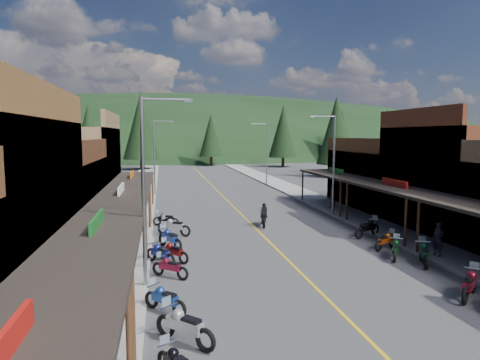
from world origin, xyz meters
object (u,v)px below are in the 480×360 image
pine_2 (141,127)px  bike_west_10 (166,219)px  streetlight_2 (332,160)px  pine_8 (47,139)px  bike_west_3 (185,324)px  bike_west_9 (174,226)px  streetlight_1 (155,154)px  streetlight_0 (147,184)px  bike_east_5 (424,253)px  pine_1 (74,131)px  bike_west_7 (173,251)px  shop_east_3 (389,179)px  bike_west_5 (170,266)px  streetlight_3 (266,151)px  pedestrian_east_b (331,198)px  shop_west_3 (65,173)px  pedestrian_east_a (438,239)px  shop_west_2 (29,205)px  shop_east_2 (463,179)px  pine_4 (283,131)px  pine_5 (334,129)px  bike_east_6 (396,248)px  pine_3 (211,135)px  bike_west_8 (170,238)px  bike_east_4 (470,283)px  bike_east_7 (386,240)px  pine_10 (89,133)px  pine_9 (342,136)px  pine_6 (399,135)px  bike_west_6 (160,252)px  pine_11 (336,130)px  pine_7 (41,132)px  bike_west_4 (165,298)px  bike_east_8 (367,227)px

pine_2 → bike_west_10: 52.27m
streetlight_2 → pine_8: pine_8 is taller
bike_west_3 → bike_west_9: size_ratio=1.01×
streetlight_1 → bike_west_10: 16.10m
streetlight_0 → bike_east_5: (13.39, 0.85, -3.83)m
pine_1 → bike_west_7: bearing=-75.9°
streetlight_1 → streetlight_2: (13.90, -14.00, 0.00)m
shop_east_3 → bike_west_5: bearing=-140.8°
streetlight_3 → pedestrian_east_b: size_ratio=4.66×
shop_west_3 → streetlight_0: (6.83, -17.30, 0.94)m
bike_west_9 → pedestrian_east_a: size_ratio=1.29×
shop_west_2 → shop_east_2: 27.55m
pine_2 → pine_4: bearing=4.1°
pine_8 → pedestrian_east_a: bearing=-56.1°
pine_5 → bike_west_9: bearing=-120.0°
shop_west_3 → shop_east_3: size_ratio=1.00×
streetlight_0 → bike_east_6: size_ratio=3.90×
streetlight_1 → pine_3: pine_3 is taller
bike_east_5 → pedestrian_east_b: 15.94m
streetlight_2 → bike_west_8: bearing=-148.9°
pine_3 → bike_east_4: (1.54, -75.50, -5.84)m
pine_1 → bike_east_7: bearing=-67.4°
pine_10 → pedestrian_east_b: pine_10 is taller
bike_east_5 → pine_9: bearing=96.2°
pine_4 → bike_east_5: (-11.56, -65.15, -6.60)m
pine_10 → bike_east_6: (23.62, -53.91, -6.20)m
pine_6 → streetlight_3: bearing=-139.0°
shop_east_3 → bike_west_6: (-20.24, -13.91, -1.94)m
pine_11 → bike_west_6: pine_11 is taller
pine_6 → pine_8: (-68.00, -24.00, -0.51)m
shop_east_3 → bike_east_6: 17.36m
pine_7 → bike_west_7: 82.86m
bike_west_4 → bike_east_7: (12.36, 6.57, -0.03)m
pine_11 → pedestrian_east_b: (-11.91, -27.30, -6.18)m
pine_8 → bike_east_6: 52.15m
pine_6 → bike_west_3: pine_6 is taller
bike_east_7 → shop_west_3: bearing=-152.7°
streetlight_1 → pine_9: 38.61m
bike_east_5 → bike_east_6: (-0.82, 1.24, -0.05)m
bike_east_4 → streetlight_2: bearing=134.6°
pine_5 → pine_7: (-66.00, 4.00, -0.75)m
shop_west_3 → shop_east_2: bearing=-19.2°
shop_west_2 → shop_east_2: size_ratio=1.00×
streetlight_1 → bike_west_7: (1.11, -24.34, -3.88)m
streetlight_2 → pine_9: size_ratio=0.74×
shop_east_3 → streetlight_2: size_ratio=1.36×
pine_1 → pine_9: (48.00, -25.00, -0.86)m
pine_7 → bike_east_8: size_ratio=5.44×
shop_west_3 → bike_west_3: bearing=-70.3°
pine_7 → shop_east_2: bearing=-58.4°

